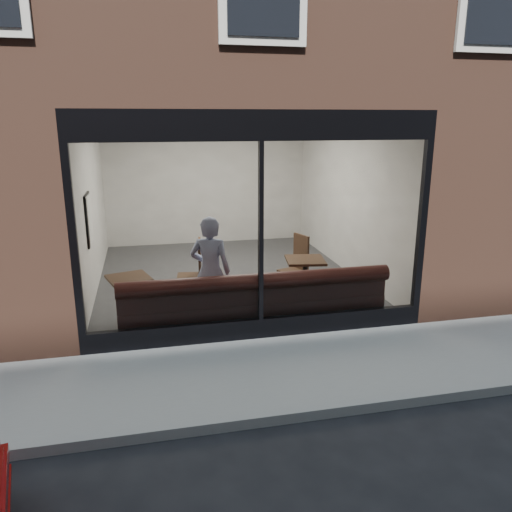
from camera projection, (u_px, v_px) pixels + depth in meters
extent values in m
plane|color=black|center=(304.00, 416.00, 5.34)|extent=(120.00, 120.00, 0.00)
cube|color=gray|center=(279.00, 371.00, 6.28)|extent=(40.00, 2.00, 0.01)
cube|color=gray|center=(305.00, 414.00, 5.28)|extent=(40.00, 0.10, 0.12)
cube|color=brown|center=(47.00, 185.00, 11.66)|extent=(2.50, 12.00, 3.20)
cube|color=brown|center=(347.00, 177.00, 13.24)|extent=(2.50, 12.00, 3.20)
cube|color=brown|center=(194.00, 169.00, 15.27)|extent=(5.00, 6.00, 3.20)
plane|color=#2D2D30|center=(227.00, 276.00, 10.04)|extent=(6.00, 6.00, 0.00)
plane|color=white|center=(225.00, 113.00, 9.20)|extent=(6.00, 6.00, 0.00)
plane|color=beige|center=(207.00, 180.00, 12.44)|extent=(5.00, 0.00, 5.00)
plane|color=beige|center=(91.00, 203.00, 9.10)|extent=(0.00, 6.00, 6.00)
plane|color=beige|center=(347.00, 194.00, 10.15)|extent=(0.00, 6.00, 6.00)
cube|color=black|center=(261.00, 328.00, 7.23)|extent=(5.00, 0.10, 0.30)
cube|color=black|center=(261.00, 125.00, 6.48)|extent=(5.00, 0.10, 0.40)
cube|color=black|center=(261.00, 234.00, 6.86)|extent=(0.06, 0.10, 2.50)
plane|color=white|center=(261.00, 234.00, 6.83)|extent=(4.80, 0.00, 4.80)
cube|color=#3A1915|center=(255.00, 313.00, 7.59)|extent=(4.00, 0.55, 0.45)
imported|color=#A2ADD8|center=(210.00, 271.00, 7.57)|extent=(0.72, 0.60, 1.70)
cube|color=#322013|center=(129.00, 278.00, 7.58)|extent=(0.75, 0.75, 0.04)
cube|color=#322013|center=(305.00, 260.00, 8.55)|extent=(0.74, 0.74, 0.04)
cube|color=#322013|center=(190.00, 277.00, 9.29)|extent=(0.53, 0.53, 0.05)
cube|color=#322013|center=(293.00, 272.00, 9.60)|extent=(0.57, 0.57, 0.04)
cube|color=white|center=(90.00, 219.00, 8.31)|extent=(0.02, 0.60, 0.80)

